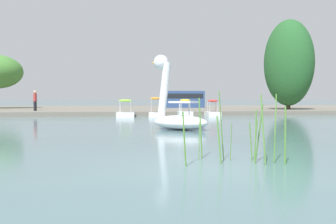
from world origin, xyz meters
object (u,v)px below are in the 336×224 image
pedal_boat_yellow (185,112)px  pedal_boat_orange (156,111)px  pedal_boat_red (213,111)px  person_on_path (35,100)px  parked_van (182,99)px  swan_boat (176,111)px  pedal_boat_lime (125,112)px  tree_willow_overhanging (289,63)px

pedal_boat_yellow → pedal_boat_orange: size_ratio=0.96×
pedal_boat_red → person_on_path: person_on_path is taller
parked_van → swan_boat: bearing=-99.9°
swan_boat → pedal_boat_yellow: size_ratio=1.82×
swan_boat → pedal_boat_orange: swan_boat is taller
swan_boat → pedal_boat_lime: (-2.08, 12.26, -0.45)m
pedal_boat_lime → pedal_boat_yellow: bearing=-0.1°
pedal_boat_orange → parked_van: (4.39, 14.14, 0.96)m
pedal_boat_red → pedal_boat_yellow: bearing=178.5°
swan_boat → pedal_boat_orange: 12.25m
pedal_boat_orange → tree_willow_overhanging: tree_willow_overhanging is taller
pedal_boat_yellow → pedal_boat_orange: pedal_boat_orange is taller
pedal_boat_orange → pedal_boat_lime: (-2.28, 0.02, -0.04)m
pedal_boat_red → tree_willow_overhanging: tree_willow_overhanging is taller
swan_boat → tree_willow_overhanging: tree_willow_overhanging is taller
pedal_boat_red → pedal_boat_lime: (-6.74, 0.07, -0.02)m
pedal_boat_yellow → pedal_boat_lime: pedal_boat_yellow is taller
pedal_boat_lime → swan_boat: bearing=-80.4°
pedal_boat_orange → parked_van: 14.84m
pedal_boat_lime → parked_van: size_ratio=0.43×
pedal_boat_red → person_on_path: (-14.26, 4.55, 0.91)m
pedal_boat_yellow → pedal_boat_orange: bearing=-179.8°
swan_boat → tree_willow_overhanging: (13.51, 18.21, 3.96)m
pedal_boat_yellow → parked_van: bearing=81.5°
pedal_boat_red → tree_willow_overhanging: 11.57m
pedal_boat_red → tree_willow_overhanging: bearing=34.2°
pedal_boat_orange → tree_willow_overhanging: (13.31, 5.97, 4.38)m
pedal_boat_red → pedal_boat_lime: pedal_boat_lime is taller
pedal_boat_lime → pedal_boat_orange: bearing=-0.4°
swan_boat → pedal_boat_yellow: (2.49, 12.25, -0.43)m
person_on_path → tree_willow_overhanging: bearing=3.6°
person_on_path → parked_van: 17.16m
pedal_boat_red → pedal_boat_orange: bearing=179.3°
swan_boat → person_on_path: 19.30m
person_on_path → parked_van: parked_van is taller
parked_van → pedal_boat_red: bearing=-89.8°
tree_willow_overhanging → pedal_boat_orange: bearing=-155.8°
swan_boat → person_on_path: (-9.60, 16.74, 0.48)m
pedal_boat_orange → pedal_boat_lime: 2.28m
swan_boat → person_on_path: size_ratio=1.98×
swan_boat → pedal_boat_red: bearing=69.1°
swan_boat → pedal_boat_lime: bearing=99.6°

